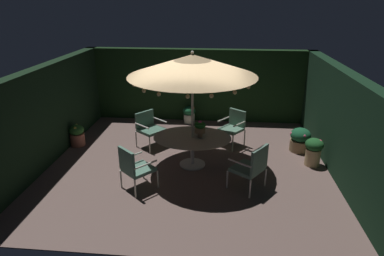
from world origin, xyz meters
name	(u,v)px	position (x,y,z in m)	size (l,w,h in m)	color
ground_plane	(189,162)	(0.00, 0.00, -0.01)	(7.15, 6.48, 0.02)	brown
hedge_backdrop_rear	(199,85)	(0.00, 3.09, 1.14)	(7.15, 0.30, 2.28)	black
hedge_backdrop_left	(48,113)	(-3.43, 0.00, 1.14)	(0.30, 6.48, 2.28)	black
hedge_backdrop_right	(341,123)	(3.43, 0.00, 1.14)	(0.30, 6.48, 2.28)	black
patio_dining_table	(192,141)	(0.10, -0.15, 0.61)	(1.82, 1.44, 0.73)	silver
patio_umbrella	(192,65)	(0.10, -0.15, 2.40)	(2.83, 2.83, 2.70)	beige
centerpiece_planter	(200,128)	(0.28, -0.16, 0.97)	(0.26, 0.26, 0.40)	#85684A
patio_chair_north	(252,165)	(1.42, -1.10, 0.55)	(0.85, 0.86, 0.99)	beige
patio_chair_northeast	(233,125)	(1.09, 1.12, 0.57)	(0.78, 0.78, 0.96)	beige
patio_chair_east	(149,126)	(-1.15, 0.86, 0.55)	(0.86, 0.87, 0.93)	silver
patio_chair_southeast	(134,166)	(-0.98, -1.36, 0.54)	(0.81, 0.81, 0.97)	beige
potted_plant_left_far	(189,114)	(-0.27, 2.70, 0.30)	(0.40, 0.40, 0.54)	beige
potted_plant_back_left	(314,151)	(2.96, 0.12, 0.38)	(0.42, 0.42, 0.68)	tan
potted_plant_front_corner	(77,135)	(-3.10, 0.68, 0.30)	(0.40, 0.40, 0.58)	#A55E49
potted_plant_left_near	(300,139)	(2.82, 0.90, 0.32)	(0.53, 0.52, 0.62)	olive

